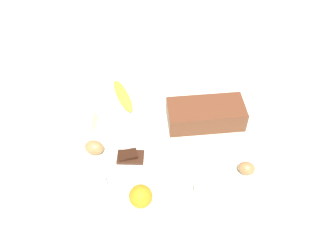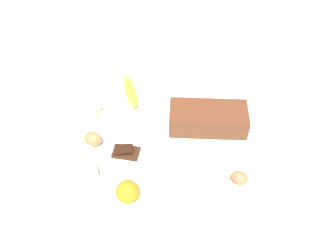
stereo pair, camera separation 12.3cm
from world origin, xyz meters
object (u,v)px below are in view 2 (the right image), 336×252
flour_bowl (205,194)px  egg_near_butter (239,178)px  chocolate_plate (126,153)px  butter_block (87,112)px  sugar_bowl (79,175)px  egg_beside_bowl (93,139)px  loaf_pan (208,118)px  orange_fruit (127,192)px  banana (131,91)px

flour_bowl → egg_near_butter: size_ratio=2.57×
egg_near_butter → chocolate_plate: (0.37, -0.13, -0.01)m
butter_block → egg_near_butter: size_ratio=1.61×
flour_bowl → sugar_bowl: size_ratio=1.16×
egg_beside_bowl → chocolate_plate: (-0.11, 0.06, -0.02)m
butter_block → flour_bowl: bearing=136.0°
loaf_pan → egg_near_butter: size_ratio=5.24×
loaf_pan → egg_near_butter: (-0.07, 0.25, -0.02)m
flour_bowl → sugar_bowl: (0.39, -0.10, -0.00)m
sugar_bowl → orange_fruit: bearing=153.4°
banana → egg_near_butter: egg_near_butter is taller
orange_fruit → butter_block: 0.39m
banana → chocolate_plate: size_ratio=1.46×
egg_near_butter → chocolate_plate: bearing=-19.9°
banana → butter_block: size_ratio=2.11×
sugar_bowl → loaf_pan: bearing=-155.4°
sugar_bowl → orange_fruit: (-0.16, 0.08, 0.01)m
butter_block → chocolate_plate: (-0.15, 0.19, -0.02)m
butter_block → egg_near_butter: (-0.51, 0.32, -0.01)m
flour_bowl → egg_near_butter: 0.13m
egg_near_butter → egg_beside_bowl: bearing=-21.9°
butter_block → egg_beside_bowl: bearing=104.0°
flour_bowl → chocolate_plate: 0.31m
loaf_pan → egg_beside_bowl: loaf_pan is taller
loaf_pan → orange_fruit: size_ratio=4.03×
sugar_bowl → banana: bearing=-112.7°
sugar_bowl → flour_bowl: bearing=165.7°
loaf_pan → butter_block: (0.45, -0.07, -0.01)m
loaf_pan → orange_fruit: (0.29, 0.28, -0.01)m
egg_beside_bowl → egg_near_butter: bearing=158.1°
egg_beside_bowl → butter_block: bearing=-76.0°
sugar_bowl → egg_near_butter: sugar_bowl is taller
flour_bowl → sugar_bowl: flour_bowl is taller
egg_beside_bowl → chocolate_plate: size_ratio=0.52×
loaf_pan → flour_bowl: 0.31m
sugar_bowl → butter_block: bearing=-90.5°
egg_beside_bowl → chocolate_plate: egg_beside_bowl is taller
sugar_bowl → egg_beside_bowl: (-0.03, -0.15, -0.00)m
loaf_pan → sugar_bowl: (0.45, 0.21, -0.01)m
orange_fruit → egg_beside_bowl: orange_fruit is taller
banana → orange_fruit: (0.01, 0.47, 0.02)m
flour_bowl → butter_block: flour_bowl is taller
orange_fruit → butter_block: bearing=-66.5°
banana → egg_near_butter: 0.56m
egg_near_butter → egg_beside_bowl: 0.52m
loaf_pan → egg_near_butter: bearing=111.5°
loaf_pan → butter_block: size_ratio=3.26×
egg_near_butter → flour_bowl: bearing=25.8°
sugar_bowl → egg_beside_bowl: 0.15m
sugar_bowl → orange_fruit: orange_fruit is taller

